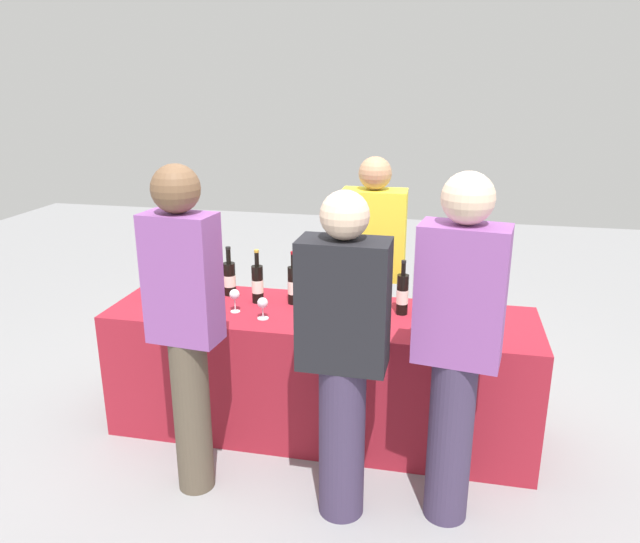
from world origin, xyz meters
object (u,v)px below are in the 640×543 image
(wine_bottle_3, at_px, (293,285))
(wine_bottle_7, at_px, (432,297))
(server_pouring, at_px, (373,268))
(wine_glass_2, at_px, (263,304))
(menu_board, at_px, (448,314))
(wine_bottle_2, at_px, (258,283))
(wine_bottle_5, at_px, (349,291))
(wine_bottle_4, at_px, (336,286))
(wine_glass_0, at_px, (198,295))
(wine_glass_3, at_px, (324,300))
(wine_glass_4, at_px, (373,306))
(ice_bucket, at_px, (176,281))
(wine_glass_1, at_px, (235,296))
(wine_bottle_0, at_px, (206,277))
(guest_2, at_px, (457,341))
(wine_glass_5, at_px, (421,316))
(wine_bottle_1, at_px, (229,278))
(guest_0, at_px, (185,319))
(wine_bottle_6, at_px, (402,294))
(guest_1, at_px, (343,351))

(wine_bottle_3, xyz_separation_m, wine_bottle_7, (0.83, -0.03, -0.01))
(wine_bottle_7, relative_size, server_pouring, 0.20)
(wine_glass_2, bearing_deg, server_pouring, 57.46)
(wine_bottle_3, xyz_separation_m, menu_board, (0.93, 0.96, -0.49))
(wine_bottle_2, bearing_deg, wine_bottle_5, 2.11)
(wine_bottle_4, xyz_separation_m, wine_glass_0, (-0.77, -0.28, -0.01))
(wine_glass_3, bearing_deg, wine_bottle_2, 160.62)
(wine_glass_4, distance_m, server_pouring, 0.72)
(wine_glass_3, bearing_deg, ice_bucket, 171.26)
(wine_glass_2, bearing_deg, wine_bottle_5, 31.14)
(wine_bottle_5, relative_size, wine_glass_1, 2.17)
(wine_bottle_0, relative_size, guest_2, 0.18)
(wine_bottle_0, distance_m, wine_bottle_3, 0.58)
(wine_bottle_4, relative_size, wine_glass_3, 2.15)
(wine_bottle_7, distance_m, wine_glass_3, 0.62)
(wine_bottle_4, distance_m, wine_glass_0, 0.82)
(wine_bottle_2, bearing_deg, wine_glass_0, -146.43)
(wine_glass_5, relative_size, guest_2, 0.08)
(wine_bottle_4, xyz_separation_m, wine_bottle_7, (0.58, -0.08, 0.00))
(wine_bottle_1, bearing_deg, wine_glass_0, -106.81)
(wine_glass_3, relative_size, server_pouring, 0.09)
(wine_bottle_1, height_order, guest_2, guest_2)
(wine_bottle_4, relative_size, guest_0, 0.18)
(wine_bottle_6, distance_m, menu_board, 1.14)
(wine_bottle_3, bearing_deg, wine_glass_5, -20.92)
(wine_glass_4, bearing_deg, wine_bottle_0, 168.25)
(wine_bottle_7, height_order, wine_glass_1, wine_bottle_7)
(wine_bottle_7, height_order, menu_board, wine_bottle_7)
(wine_bottle_2, height_order, server_pouring, server_pouring)
(guest_1, bearing_deg, wine_glass_1, 141.51)
(menu_board, bearing_deg, wine_glass_4, -122.69)
(guest_0, xyz_separation_m, menu_board, (1.27, 1.75, -0.56))
(wine_glass_3, relative_size, menu_board, 0.18)
(guest_0, distance_m, guest_2, 1.30)
(wine_bottle_5, distance_m, wine_glass_5, 0.53)
(wine_glass_2, relative_size, wine_glass_4, 0.98)
(guest_2, bearing_deg, wine_glass_2, 164.85)
(guest_0, bearing_deg, wine_bottle_6, 42.91)
(wine_bottle_5, distance_m, menu_board, 1.23)
(wine_glass_0, bearing_deg, wine_glass_5, -3.15)
(wine_glass_2, relative_size, guest_2, 0.07)
(wine_bottle_2, bearing_deg, wine_glass_3, -19.38)
(wine_bottle_6, xyz_separation_m, wine_glass_0, (-1.17, -0.19, -0.03))
(wine_bottle_5, bearing_deg, wine_glass_3, -122.81)
(wine_glass_0, bearing_deg, wine_glass_1, 4.76)
(wine_bottle_7, xyz_separation_m, ice_bucket, (-1.57, -0.01, -0.01))
(wine_bottle_4, bearing_deg, wine_bottle_5, -35.08)
(wine_glass_5, relative_size, server_pouring, 0.09)
(wine_glass_4, bearing_deg, wine_glass_5, -23.87)
(wine_bottle_0, xyz_separation_m, wine_bottle_1, (0.15, 0.02, -0.00))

